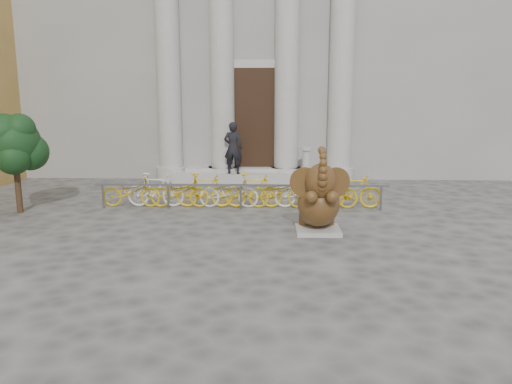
{
  "coord_description": "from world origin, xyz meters",
  "views": [
    {
      "loc": [
        0.7,
        -9.1,
        3.23
      ],
      "look_at": [
        0.33,
        1.76,
        1.1
      ],
      "focal_mm": 35.0,
      "sensor_mm": 36.0,
      "label": 1
    }
  ],
  "objects_px": {
    "pedestrian": "(233,148)",
    "elephant_statue": "(319,202)",
    "tree": "(15,144)",
    "bike_rack": "(241,190)"
  },
  "relations": [
    {
      "from": "elephant_statue",
      "to": "tree",
      "type": "xyz_separation_m",
      "value": [
        -8.09,
        1.79,
        1.15
      ]
    },
    {
      "from": "pedestrian",
      "to": "elephant_statue",
      "type": "bearing_deg",
      "value": 120.41
    },
    {
      "from": "pedestrian",
      "to": "tree",
      "type": "bearing_deg",
      "value": 50.87
    },
    {
      "from": "tree",
      "to": "pedestrian",
      "type": "relative_size",
      "value": 1.44
    },
    {
      "from": "elephant_statue",
      "to": "tree",
      "type": "relative_size",
      "value": 0.76
    },
    {
      "from": "tree",
      "to": "pedestrian",
      "type": "xyz_separation_m",
      "value": [
        5.54,
        4.88,
        -0.6
      ]
    },
    {
      "from": "elephant_statue",
      "to": "bike_rack",
      "type": "height_order",
      "value": "elephant_statue"
    },
    {
      "from": "bike_rack",
      "to": "pedestrian",
      "type": "height_order",
      "value": "pedestrian"
    },
    {
      "from": "elephant_statue",
      "to": "pedestrian",
      "type": "bearing_deg",
      "value": 109.99
    },
    {
      "from": "elephant_statue",
      "to": "pedestrian",
      "type": "distance_m",
      "value": 7.15
    }
  ]
}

